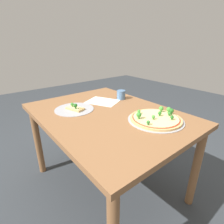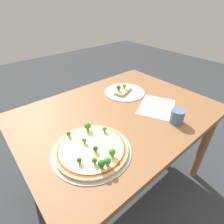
{
  "view_description": "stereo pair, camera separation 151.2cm",
  "coord_description": "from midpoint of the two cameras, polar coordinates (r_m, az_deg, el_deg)",
  "views": [
    {
      "loc": [
        1.0,
        -0.76,
        1.25
      ],
      "look_at": [
        0.05,
        0.01,
        0.75
      ],
      "focal_mm": 28.0,
      "sensor_mm": 36.0,
      "label": 1
    },
    {
      "loc": [
        0.64,
        0.7,
        1.37
      ],
      "look_at": [
        0.05,
        0.01,
        0.75
      ],
      "focal_mm": 28.0,
      "sensor_mm": 36.0,
      "label": 2
    }
  ],
  "objects": [
    {
      "name": "drinking_cup",
      "position": [
        1.19,
        57.83,
        -10.82
      ],
      "size": [
        0.08,
        0.08,
        0.08
      ],
      "primitive_type": "cylinder",
      "color": "#4C7099",
      "rests_on": "dining_table"
    },
    {
      "name": "pizza_tray_slice",
      "position": [
        1.19,
        36.17,
        -1.77
      ],
      "size": [
        0.32,
        0.32,
        0.07
      ],
      "color": "#A3A3A8",
      "rests_on": "dining_table"
    },
    {
      "name": "pizza_tray_whole",
      "position": [
        0.78,
        48.94,
        -29.03
      ],
      "size": [
        0.39,
        0.39,
        0.07
      ],
      "color": "#A3A3A8",
      "rests_on": "dining_table"
    },
    {
      "name": "dining_table",
      "position": [
        1.06,
        39.18,
        -14.55
      ],
      "size": [
        1.27,
        0.94,
        0.73
      ],
      "color": "brown",
      "rests_on": "ground_plane"
    },
    {
      "name": "paper_menu",
      "position": [
        1.22,
        49.14,
        -7.63
      ],
      "size": [
        0.34,
        0.32,
        0.0
      ],
      "primitive_type": "cube",
      "rotation": [
        0.0,
        0.0,
        0.46
      ],
      "color": "white",
      "rests_on": "dining_table"
    },
    {
      "name": "ground_plane",
      "position": [
        1.54,
        29.29,
        -31.1
      ],
      "size": [
        8.0,
        8.0,
        0.0
      ],
      "primitive_type": "plane",
      "color": "#33383D"
    }
  ]
}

